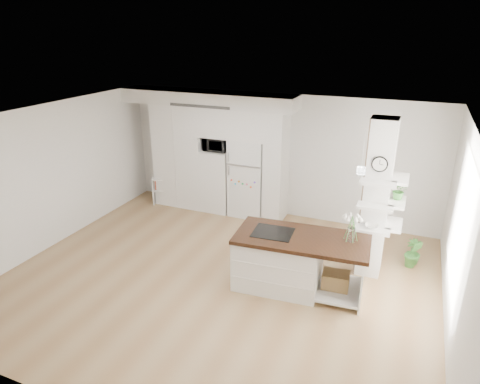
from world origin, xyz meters
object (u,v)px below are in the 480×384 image
(kitchen_island, at_px, (286,260))
(floor_plant_a, at_px, (413,254))
(refrigerator, at_px, (249,177))
(bookshelf, at_px, (166,192))

(kitchen_island, relative_size, floor_plant_a, 4.07)
(refrigerator, height_order, floor_plant_a, refrigerator)
(refrigerator, height_order, kitchen_island, refrigerator)
(refrigerator, bearing_deg, kitchen_island, -56.63)
(kitchen_island, height_order, bookshelf, kitchen_island)
(kitchen_island, bearing_deg, floor_plant_a, 32.66)
(kitchen_island, bearing_deg, refrigerator, 119.00)
(bookshelf, bearing_deg, kitchen_island, -55.30)
(refrigerator, relative_size, floor_plant_a, 3.32)
(bookshelf, xyz_separation_m, floor_plant_a, (5.59, -0.85, -0.02))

